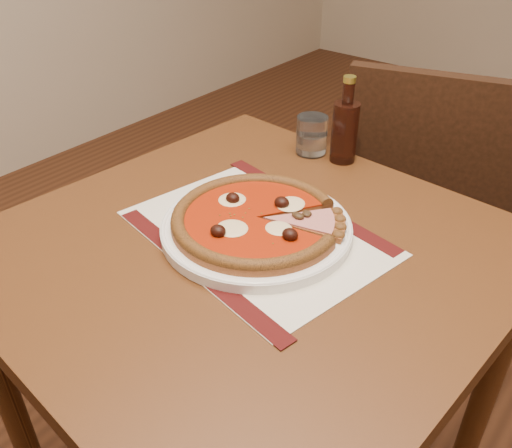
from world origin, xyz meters
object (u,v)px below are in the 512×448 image
at_px(water_glass, 312,135).
at_px(bottle, 345,129).
at_px(chair_far, 426,206).
at_px(pizza, 256,218).
at_px(plate, 256,228).
at_px(table, 249,290).

height_order(water_glass, bottle, bottle).
height_order(chair_far, pizza, chair_far).
xyz_separation_m(chair_far, pizza, (-0.06, -0.64, 0.26)).
bearing_deg(plate, table, -73.68).
xyz_separation_m(table, plate, (-0.01, 0.03, 0.11)).
height_order(pizza, water_glass, water_glass).
distance_m(plate, pizza, 0.02).
relative_size(table, chair_far, 0.95).
bearing_deg(chair_far, bottle, 56.79).
height_order(table, bottle, bottle).
height_order(plate, pizza, pizza).
relative_size(pizza, water_glass, 3.51).
height_order(table, plate, plate).
height_order(table, water_glass, water_glass).
relative_size(chair_far, water_glass, 11.01).
bearing_deg(chair_far, water_glass, 46.17).
xyz_separation_m(table, water_glass, (-0.11, 0.35, 0.14)).
distance_m(chair_far, bottle, 0.44).
bearing_deg(water_glass, bottle, 8.40).
bearing_deg(pizza, water_glass, 108.03).
height_order(table, chair_far, chair_far).
bearing_deg(water_glass, chair_far, 62.36).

